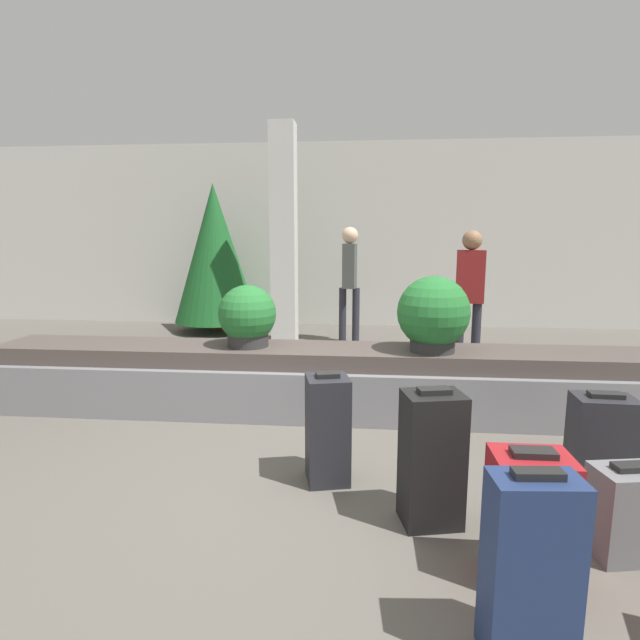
{
  "coord_description": "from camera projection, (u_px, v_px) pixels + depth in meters",
  "views": [
    {
      "loc": [
        0.41,
        -3.07,
        1.59
      ],
      "look_at": [
        0.0,
        1.3,
        0.85
      ],
      "focal_mm": 28.0,
      "sensor_mm": 36.0,
      "label": 1
    }
  ],
  "objects": [
    {
      "name": "suitcase_1",
      "position": [
        601.0,
        444.0,
        3.11
      ],
      "size": [
        0.37,
        0.27,
        0.64
      ],
      "rotation": [
        0.0,
        0.0,
        -0.04
      ],
      "color": "#232328",
      "rests_on": "ground_plane"
    },
    {
      "name": "suitcase_6",
      "position": [
        529.0,
        518.0,
        2.29
      ],
      "size": [
        0.35,
        0.28,
        0.64
      ],
      "rotation": [
        0.0,
        0.0,
        0.01
      ],
      "color": "maroon",
      "rests_on": "ground_plane"
    },
    {
      "name": "suitcase_2",
      "position": [
        628.0,
        513.0,
        2.47
      ],
      "size": [
        0.37,
        0.29,
        0.49
      ],
      "rotation": [
        0.0,
        0.0,
        0.18
      ],
      "color": "slate",
      "rests_on": "ground_plane"
    },
    {
      "name": "suitcase_3",
      "position": [
        327.0,
        429.0,
        3.23
      ],
      "size": [
        0.32,
        0.33,
        0.73
      ],
      "rotation": [
        0.0,
        0.0,
        0.23
      ],
      "color": "#232328",
      "rests_on": "ground_plane"
    },
    {
      "name": "ground_plane",
      "position": [
        302.0,
        478.0,
        3.31
      ],
      "size": [
        18.0,
        18.0,
        0.0
      ],
      "primitive_type": "plane",
      "color": "#59544C"
    },
    {
      "name": "carousel",
      "position": [
        320.0,
        381.0,
        4.54
      ],
      "size": [
        6.21,
        0.79,
        0.6
      ],
      "color": "gray",
      "rests_on": "ground_plane"
    },
    {
      "name": "suitcase_0",
      "position": [
        531.0,
        569.0,
        1.85
      ],
      "size": [
        0.34,
        0.22,
        0.76
      ],
      "rotation": [
        0.0,
        0.0,
        0.08
      ],
      "color": "navy",
      "rests_on": "ground_plane"
    },
    {
      "name": "traveler_1",
      "position": [
        470.0,
        287.0,
        5.97
      ],
      "size": [
        0.34,
        0.23,
        1.66
      ],
      "rotation": [
        0.0,
        0.0,
        3.04
      ],
      "color": "#282833",
      "rests_on": "ground_plane"
    },
    {
      "name": "pillar",
      "position": [
        284.0,
        235.0,
        7.37
      ],
      "size": [
        0.36,
        0.36,
        3.2
      ],
      "color": "silver",
      "rests_on": "ground_plane"
    },
    {
      "name": "back_wall",
      "position": [
        344.0,
        235.0,
        8.81
      ],
      "size": [
        18.0,
        0.06,
        3.2
      ],
      "color": "beige",
      "rests_on": "ground_plane"
    },
    {
      "name": "suitcase_4",
      "position": [
        432.0,
        458.0,
        2.74
      ],
      "size": [
        0.36,
        0.31,
        0.78
      ],
      "rotation": [
        0.0,
        0.0,
        0.21
      ],
      "color": "black",
      "rests_on": "ground_plane"
    },
    {
      "name": "potted_plant_0",
      "position": [
        247.0,
        317.0,
        4.5
      ],
      "size": [
        0.52,
        0.52,
        0.56
      ],
      "color": "#2D2D2D",
      "rests_on": "carousel"
    },
    {
      "name": "traveler_0",
      "position": [
        350.0,
        274.0,
        7.39
      ],
      "size": [
        0.31,
        0.34,
        1.72
      ],
      "rotation": [
        0.0,
        0.0,
        1.47
      ],
      "color": "#282833",
      "rests_on": "ground_plane"
    },
    {
      "name": "potted_plant_1",
      "position": [
        433.0,
        315.0,
        4.28
      ],
      "size": [
        0.62,
        0.62,
        0.66
      ],
      "color": "#2D2D2D",
      "rests_on": "carousel"
    },
    {
      "name": "decorated_tree",
      "position": [
        215.0,
        253.0,
        8.24
      ],
      "size": [
        1.38,
        1.38,
        2.44
      ],
      "color": "#4C331E",
      "rests_on": "ground_plane"
    }
  ]
}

